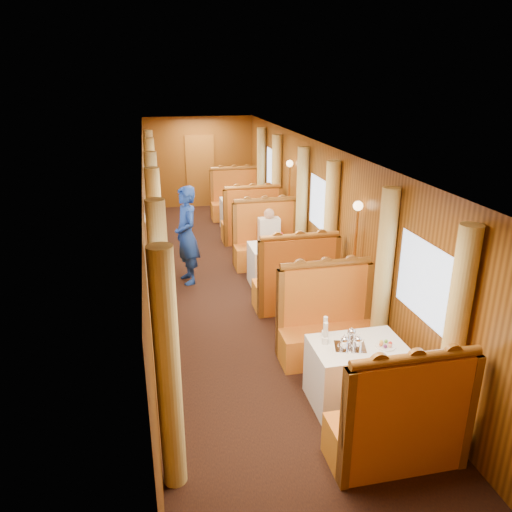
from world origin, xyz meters
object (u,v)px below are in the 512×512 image
object	(u,v)px
passenger	(269,233)
banquette_far_aft	(236,202)
table_far	(243,214)
teapot_back	(351,337)
banquette_near_aft	(327,328)
fruit_plate	(386,345)
tea_tray	(350,347)
banquette_mid_fwd	(295,285)
rose_vase_far	(243,192)
banquette_mid_aft	(266,245)
banquette_far_fwd	(251,224)
teapot_left	(344,345)
banquette_near_fwd	(398,428)
table_near	(356,373)
teapot_right	(358,344)
rose_vase_mid	(281,237)
table_mid	(279,265)
steward	(187,235)

from	to	relation	value
passenger	banquette_far_aft	bearing A→B (deg)	90.00
table_far	teapot_back	distance (m)	6.93
banquette_near_aft	banquette_far_aft	size ratio (longest dim) A/B	1.00
fruit_plate	passenger	size ratio (longest dim) A/B	0.30
table_far	tea_tray	size ratio (longest dim) A/B	3.09
banquette_mid_fwd	rose_vase_far	bearing A→B (deg)	90.04
banquette_mid_aft	table_far	world-z (taller)	banquette_mid_aft
banquette_near_aft	teapot_back	world-z (taller)	banquette_near_aft
banquette_far_fwd	teapot_left	world-z (taller)	banquette_far_fwd
banquette_near_fwd	teapot_back	xyz separation A→B (m)	(-0.06, 1.09, 0.39)
banquette_near_aft	banquette_far_fwd	xyz separation A→B (m)	(0.00, 4.97, 0.00)
table_far	table_near	bearing A→B (deg)	-90.00
tea_tray	teapot_right	size ratio (longest dim) A/B	2.34
tea_tray	teapot_right	bearing A→B (deg)	-33.98
table_far	rose_vase_mid	xyz separation A→B (m)	(0.01, -3.54, 0.55)
table_mid	teapot_right	xyz separation A→B (m)	(-0.05, -3.58, 0.43)
table_mid	teapot_right	world-z (taller)	teapot_right
table_near	teapot_right	size ratio (longest dim) A/B	7.22
banquette_mid_fwd	banquette_far_aft	bearing A→B (deg)	90.00
banquette_mid_aft	banquette_far_aft	distance (m)	3.50
banquette_near_aft	banquette_far_aft	world-z (taller)	same
banquette_near_fwd	fruit_plate	xyz separation A→B (m)	(0.28, 0.92, 0.35)
banquette_near_fwd	table_mid	xyz separation A→B (m)	(0.00, 4.51, -0.05)
fruit_plate	rose_vase_mid	bearing A→B (deg)	94.36
teapot_back	banquette_far_fwd	bearing A→B (deg)	98.65
banquette_mid_aft	tea_tray	distance (m)	4.56
banquette_mid_fwd	teapot_right	bearing A→B (deg)	-91.16
banquette_far_aft	teapot_right	size ratio (longest dim) A/B	9.22
passenger	banquette_near_aft	bearing A→B (deg)	-90.00
tea_tray	fruit_plate	world-z (taller)	fruit_plate
banquette_mid_fwd	teapot_left	world-z (taller)	banquette_mid_fwd
rose_vase_far	steward	distance (m)	3.39
teapot_back	rose_vase_far	world-z (taller)	rose_vase_far
teapot_back	steward	size ratio (longest dim) A/B	0.09
teapot_left	fruit_plate	bearing A→B (deg)	-13.10
steward	table_near	bearing A→B (deg)	8.67
teapot_right	banquette_far_fwd	bearing A→B (deg)	73.93
table_near	banquette_near_fwd	size ratio (longest dim) A/B	0.78
table_far	banquette_far_aft	bearing A→B (deg)	90.00
banquette_near_fwd	rose_vase_far	xyz separation A→B (m)	(-0.00, 8.00, 0.50)
table_near	table_far	world-z (taller)	same
banquette_near_fwd	teapot_back	world-z (taller)	banquette_near_fwd
banquette_near_aft	rose_vase_mid	distance (m)	2.50
banquette_far_fwd	banquette_near_fwd	bearing A→B (deg)	-90.00
banquette_far_fwd	teapot_back	distance (m)	5.92
tea_tray	passenger	size ratio (longest dim) A/B	0.45
banquette_mid_fwd	teapot_back	world-z (taller)	banquette_mid_fwd
banquette_mid_fwd	rose_vase_far	distance (m)	4.53
table_far	passenger	bearing A→B (deg)	-90.00
banquette_far_fwd	passenger	xyz separation A→B (m)	(-0.00, -1.70, 0.32)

